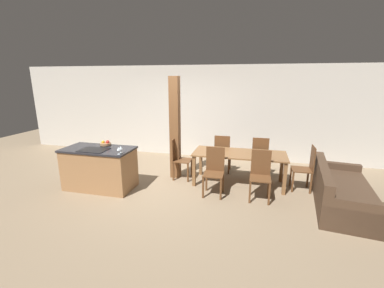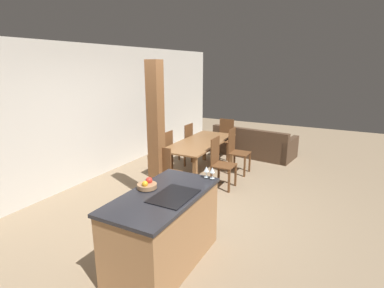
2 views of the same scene
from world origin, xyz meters
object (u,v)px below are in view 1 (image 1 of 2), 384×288
(wine_glass_near, at_px, (118,149))
(dining_chair_foot_end, at_px, (306,167))
(fruit_bowl, at_px, (106,144))
(couch, at_px, (340,193))
(wine_glass_middle, at_px, (121,148))
(dining_table, at_px, (239,157))
(dining_chair_far_left, at_px, (222,153))
(dining_chair_near_right, at_px, (260,174))
(dining_chair_head_end, at_px, (179,158))
(kitchen_island, at_px, (100,168))
(dining_chair_far_right, at_px, (260,156))
(timber_post, at_px, (175,129))
(dining_chair_near_left, at_px, (214,170))

(wine_glass_near, bearing_deg, dining_chair_foot_end, 19.15)
(fruit_bowl, xyz_separation_m, wine_glass_near, (0.63, -0.55, 0.07))
(couch, bearing_deg, dining_chair_foot_end, 48.29)
(wine_glass_middle, relative_size, dining_table, 0.07)
(dining_chair_far_left, height_order, dining_chair_foot_end, same)
(dining_table, bearing_deg, dining_chair_foot_end, 0.00)
(dining_chair_near_right, relative_size, dining_chair_far_left, 1.00)
(wine_glass_near, relative_size, dining_chair_head_end, 0.15)
(kitchen_island, relative_size, dining_chair_far_right, 1.53)
(wine_glass_near, bearing_deg, dining_chair_far_left, 46.93)
(dining_table, bearing_deg, wine_glass_near, -150.60)
(fruit_bowl, relative_size, timber_post, 0.10)
(dining_chair_far_left, relative_size, dining_chair_foot_end, 1.00)
(wine_glass_near, bearing_deg, dining_chair_near_right, 12.90)
(dining_chair_head_end, xyz_separation_m, timber_post, (-0.12, 0.08, 0.68))
(couch, bearing_deg, wine_glass_middle, 105.25)
(wine_glass_middle, distance_m, dining_chair_foot_end, 3.85)
(dining_table, bearing_deg, wine_glass_middle, -152.23)
(fruit_bowl, relative_size, dining_chair_near_right, 0.24)
(couch, bearing_deg, dining_chair_far_left, 69.67)
(wine_glass_middle, distance_m, dining_chair_head_end, 1.53)
(timber_post, bearing_deg, wine_glass_middle, -119.84)
(wine_glass_near, relative_size, dining_table, 0.07)
(wine_glass_near, bearing_deg, couch, 8.90)
(fruit_bowl, bearing_deg, timber_post, 30.24)
(wine_glass_near, height_order, wine_glass_middle, same)
(kitchen_island, bearing_deg, wine_glass_middle, -18.93)
(kitchen_island, distance_m, wine_glass_near, 0.93)
(wine_glass_middle, relative_size, dining_chair_far_right, 0.15)
(fruit_bowl, xyz_separation_m, dining_chair_near_right, (3.32, 0.06, -0.43))
(dining_chair_near_left, bearing_deg, dining_table, 54.65)
(kitchen_island, xyz_separation_m, dining_chair_near_left, (2.45, 0.30, 0.06))
(kitchen_island, height_order, dining_chair_head_end, dining_chair_head_end)
(wine_glass_middle, height_order, timber_post, timber_post)
(couch, xyz_separation_m, timber_post, (-3.43, 0.69, 0.93))
(fruit_bowl, xyz_separation_m, dining_chair_head_end, (1.47, 0.71, -0.43))
(dining_chair_foot_end, bearing_deg, wine_glass_near, -70.85)
(dining_chair_near_right, distance_m, dining_chair_foot_end, 1.14)
(wine_glass_middle, bearing_deg, dining_chair_near_right, 11.21)
(dining_chair_foot_end, bearing_deg, dining_chair_near_left, -70.82)
(kitchen_island, xyz_separation_m, dining_table, (2.90, 0.95, 0.19))
(couch, bearing_deg, wine_glass_near, 106.37)
(fruit_bowl, xyz_separation_m, dining_chair_near_left, (2.41, 0.06, -0.43))
(fruit_bowl, height_order, wine_glass_near, wine_glass_near)
(wine_glass_near, distance_m, dining_chair_foot_end, 3.87)
(dining_chair_far_right, distance_m, dining_chair_head_end, 1.96)
(wine_glass_middle, height_order, couch, wine_glass_middle)
(kitchen_island, height_order, fruit_bowl, fruit_bowl)
(dining_chair_far_left, distance_m, dining_chair_head_end, 1.14)
(dining_chair_head_end, height_order, dining_chair_foot_end, same)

